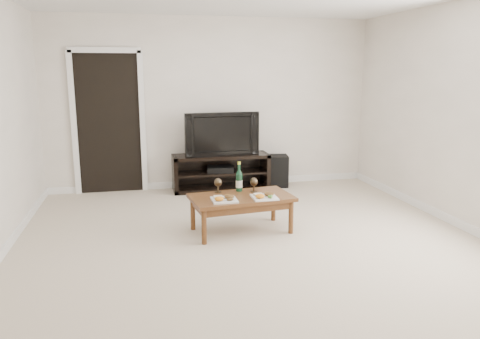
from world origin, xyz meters
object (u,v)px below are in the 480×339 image
object	(u,v)px
media_console	(221,172)
subwoofer	(277,171)
television	(221,133)
coffee_table	(241,214)

from	to	relation	value
media_console	subwoofer	size ratio (longest dim) A/B	2.97
media_console	television	size ratio (longest dim) A/B	1.30
television	subwoofer	distance (m)	1.10
media_console	television	world-z (taller)	television
television	subwoofer	size ratio (longest dim) A/B	2.29
subwoofer	coffee_table	size ratio (longest dim) A/B	0.44
subwoofer	media_console	bearing A→B (deg)	-168.81
media_console	subwoofer	bearing A→B (deg)	1.80
television	subwoofer	xyz separation A→B (m)	(0.91, 0.03, -0.63)
media_console	television	bearing A→B (deg)	0.00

